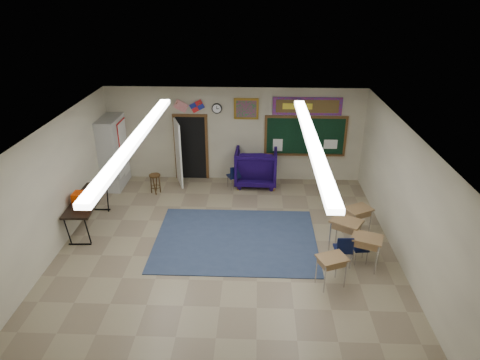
{
  "coord_description": "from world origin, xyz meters",
  "views": [
    {
      "loc": [
        0.67,
        -8.27,
        5.85
      ],
      "look_at": [
        0.28,
        1.5,
        1.33
      ],
      "focal_mm": 32.0,
      "sensor_mm": 36.0,
      "label": 1
    }
  ],
  "objects_px": {
    "wooden_stool": "(155,184)",
    "wingback_armchair": "(256,166)",
    "student_desk_front_left": "(345,234)",
    "student_desk_front_right": "(357,220)",
    "folding_table": "(89,212)"
  },
  "relations": [
    {
      "from": "wingback_armchair",
      "to": "folding_table",
      "type": "height_order",
      "value": "wingback_armchair"
    },
    {
      "from": "wingback_armchair",
      "to": "student_desk_front_right",
      "type": "distance_m",
      "value": 3.92
    },
    {
      "from": "wingback_armchair",
      "to": "folding_table",
      "type": "xyz_separation_m",
      "value": [
        -4.33,
        -2.87,
        -0.15
      ]
    },
    {
      "from": "student_desk_front_right",
      "to": "folding_table",
      "type": "relative_size",
      "value": 0.38
    },
    {
      "from": "wingback_armchair",
      "to": "student_desk_front_left",
      "type": "bearing_deg",
      "value": 121.96
    },
    {
      "from": "wingback_armchair",
      "to": "student_desk_front_left",
      "type": "relative_size",
      "value": 1.54
    },
    {
      "from": "wooden_stool",
      "to": "student_desk_front_left",
      "type": "bearing_deg",
      "value": -29.12
    },
    {
      "from": "student_desk_front_left",
      "to": "wooden_stool",
      "type": "bearing_deg",
      "value": -176.91
    },
    {
      "from": "student_desk_front_left",
      "to": "student_desk_front_right",
      "type": "xyz_separation_m",
      "value": [
        0.45,
        0.74,
        -0.04
      ]
    },
    {
      "from": "student_desk_front_left",
      "to": "folding_table",
      "type": "relative_size",
      "value": 0.42
    },
    {
      "from": "wooden_stool",
      "to": "wingback_armchair",
      "type": "bearing_deg",
      "value": 15.03
    },
    {
      "from": "student_desk_front_left",
      "to": "student_desk_front_right",
      "type": "bearing_deg",
      "value": 91.34
    },
    {
      "from": "wingback_armchair",
      "to": "wooden_stool",
      "type": "height_order",
      "value": "wingback_armchair"
    },
    {
      "from": "student_desk_front_left",
      "to": "wooden_stool",
      "type": "distance_m",
      "value": 5.92
    },
    {
      "from": "wingback_armchair",
      "to": "folding_table",
      "type": "bearing_deg",
      "value": 35.63
    }
  ]
}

